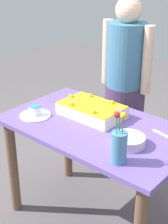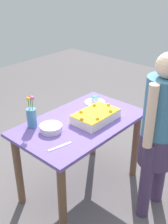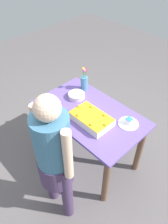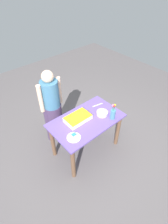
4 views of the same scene
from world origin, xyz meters
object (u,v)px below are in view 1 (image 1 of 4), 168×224
sheet_cake (92,110)px  cake_knife (166,136)px  serving_plate_with_slice (35,113)px  person_standing (125,79)px  flower_vase (119,144)px  fruit_bowl (128,141)px

sheet_cake → cake_knife: size_ratio=1.99×
serving_plate_with_slice → person_standing: bearing=79.2°
cake_knife → flower_vase: flower_vase is taller
flower_vase → person_standing: 1.09m
cake_knife → fruit_bowl: size_ratio=1.09×
cake_knife → flower_vase: 0.43m
sheet_cake → serving_plate_with_slice: bearing=-138.9°
sheet_cake → flower_vase: size_ratio=1.42×
serving_plate_with_slice → cake_knife: size_ratio=1.00×
cake_knife → flower_vase: bearing=94.1°
sheet_cake → flower_vase: flower_vase is taller
person_standing → cake_knife: bearing=51.9°
fruit_bowl → sheet_cake: bearing=157.9°
flower_vase → fruit_bowl: flower_vase is taller
sheet_cake → person_standing: person_standing is taller
flower_vase → person_standing: size_ratio=0.20×
fruit_bowl → person_standing: size_ratio=0.13×
serving_plate_with_slice → cake_knife: serving_plate_with_slice is taller
serving_plate_with_slice → fruit_bowl: serving_plate_with_slice is taller
serving_plate_with_slice → person_standing: (0.16, 0.82, 0.06)m
serving_plate_with_slice → cake_knife: 0.87m
fruit_bowl → person_standing: bearing=125.7°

